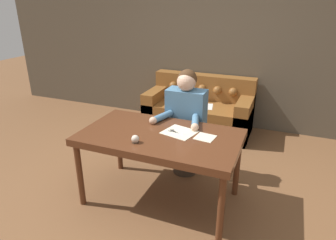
# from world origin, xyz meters

# --- Properties ---
(ground_plane) EXTENTS (16.00, 16.00, 0.00)m
(ground_plane) POSITION_xyz_m (0.00, 0.00, 0.00)
(ground_plane) COLOR brown
(wall_back) EXTENTS (8.00, 0.06, 2.60)m
(wall_back) POSITION_xyz_m (0.00, 2.27, 1.30)
(wall_back) COLOR brown
(wall_back) RESTS_ON ground_plane
(dining_table) EXTENTS (1.52, 0.87, 0.74)m
(dining_table) POSITION_xyz_m (0.03, -0.03, 0.67)
(dining_table) COLOR #562D19
(dining_table) RESTS_ON ground_plane
(couch) EXTENTS (1.61, 0.80, 0.83)m
(couch) POSITION_xyz_m (-0.13, 1.87, 0.31)
(couch) COLOR brown
(couch) RESTS_ON ground_plane
(person) EXTENTS (0.53, 0.58, 1.25)m
(person) POSITION_xyz_m (0.09, 0.56, 0.64)
(person) COLOR #33281E
(person) RESTS_ON ground_plane
(pattern_paper_main) EXTENTS (0.35, 0.33, 0.00)m
(pattern_paper_main) POSITION_xyz_m (0.19, 0.08, 0.74)
(pattern_paper_main) COLOR beige
(pattern_paper_main) RESTS_ON dining_table
(pattern_paper_offcut) EXTENTS (0.20, 0.19, 0.00)m
(pattern_paper_offcut) POSITION_xyz_m (0.45, 0.06, 0.74)
(pattern_paper_offcut) COLOR beige
(pattern_paper_offcut) RESTS_ON dining_table
(scissors) EXTENTS (0.20, 0.12, 0.01)m
(scissors) POSITION_xyz_m (0.14, 0.07, 0.74)
(scissors) COLOR silver
(scissors) RESTS_ON dining_table
(pin_cushion) EXTENTS (0.07, 0.07, 0.07)m
(pin_cushion) POSITION_xyz_m (-0.10, -0.28, 0.77)
(pin_cushion) COLOR #4C3828
(pin_cushion) RESTS_ON dining_table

